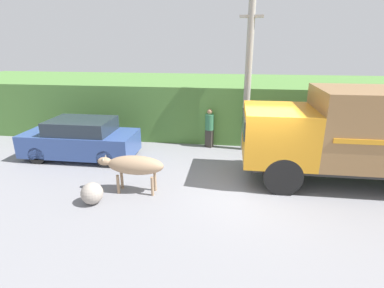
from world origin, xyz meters
name	(u,v)px	position (x,y,z in m)	size (l,w,h in m)	color
ground_plane	(251,189)	(0.00, 0.00, 0.00)	(60.00, 60.00, 0.00)	gray
hillside_embankment	(245,105)	(0.00, 7.18, 1.27)	(32.00, 6.09, 2.54)	#4C7A38
cargo_truck	(368,133)	(3.51, 0.90, 1.73)	(7.22, 2.46, 3.07)	#2D2D2D
brown_cow	(134,166)	(-3.54, -0.62, 0.88)	(2.05, 0.58, 1.18)	#9E7F60
parked_suv	(81,139)	(-6.55, 1.90, 0.77)	(4.36, 1.85, 1.57)	#334C8C
pedestrian_on_hill	(209,127)	(-1.62, 3.87, 0.92)	(0.49, 0.49, 1.69)	#38332D
utility_pole	(248,76)	(-0.11, 3.76, 3.11)	(0.90, 0.27, 6.04)	#9E998E
roadside_rock	(92,193)	(-4.54, -1.46, 0.31)	(0.63, 0.63, 0.63)	gray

